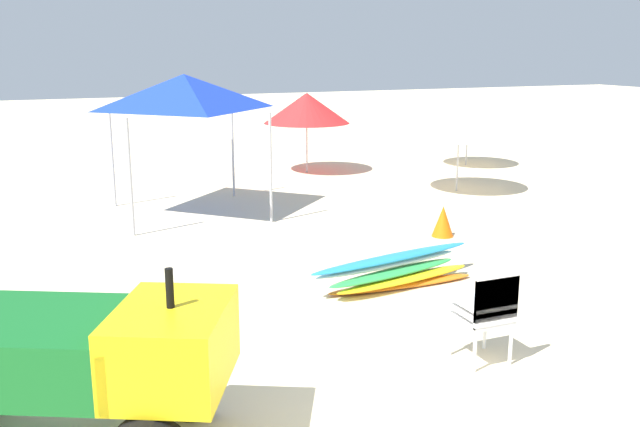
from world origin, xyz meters
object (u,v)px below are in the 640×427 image
at_px(beach_umbrella_far, 468,116).
at_px(stacked_plastic_chairs, 488,306).
at_px(traffic_cone_near, 443,221).
at_px(beach_umbrella_left, 307,108).
at_px(beach_umbrella_mid, 460,120).
at_px(utility_cart, 68,357).
at_px(surfboard_pile, 396,271).
at_px(popup_canopy, 185,92).

bearing_deg(beach_umbrella_far, stacked_plastic_chairs, -123.29).
distance_m(stacked_plastic_chairs, traffic_cone_near, 4.81).
bearing_deg(beach_umbrella_far, beach_umbrella_left, 171.37).
distance_m(beach_umbrella_mid, traffic_cone_near, 4.05).
xyz_separation_m(utility_cart, beach_umbrella_mid, (8.36, 7.38, 0.75)).
xyz_separation_m(stacked_plastic_chairs, surfboard_pile, (0.30, 2.38, -0.40)).
bearing_deg(beach_umbrella_far, beach_umbrella_mid, -127.45).
bearing_deg(beach_umbrella_mid, traffic_cone_near, -126.85).
distance_m(utility_cart, stacked_plastic_chairs, 3.85).
distance_m(surfboard_pile, popup_canopy, 5.71).
relative_size(stacked_plastic_chairs, beach_umbrella_far, 0.51).
bearing_deg(utility_cart, stacked_plastic_chairs, 0.69).
bearing_deg(stacked_plastic_chairs, traffic_cone_near, 62.58).
height_order(stacked_plastic_chairs, beach_umbrella_left, beach_umbrella_left).
height_order(utility_cart, beach_umbrella_left, beach_umbrella_left).
bearing_deg(traffic_cone_near, surfboard_pile, -135.50).
bearing_deg(beach_umbrella_mid, popup_canopy, 178.50).
xyz_separation_m(beach_umbrella_left, traffic_cone_near, (-0.18, -6.49, -1.32)).
height_order(surfboard_pile, beach_umbrella_far, beach_umbrella_far).
distance_m(popup_canopy, beach_umbrella_far, 8.38).
bearing_deg(beach_umbrella_left, beach_umbrella_mid, -58.13).
height_order(popup_canopy, traffic_cone_near, popup_canopy).
bearing_deg(beach_umbrella_far, surfboard_pile, -129.37).
bearing_deg(beach_umbrella_left, traffic_cone_near, -91.60).
bearing_deg(beach_umbrella_left, beach_umbrella_far, -8.63).
height_order(surfboard_pile, beach_umbrella_mid, beach_umbrella_mid).
bearing_deg(beach_umbrella_mid, beach_umbrella_far, 52.55).
xyz_separation_m(stacked_plastic_chairs, beach_umbrella_left, (2.39, 10.74, 0.98)).
distance_m(surfboard_pile, beach_umbrella_left, 8.73).
relative_size(beach_umbrella_mid, beach_umbrella_far, 1.08).
xyz_separation_m(stacked_plastic_chairs, beach_umbrella_far, (6.63, 10.10, 0.69)).
xyz_separation_m(popup_canopy, beach_umbrella_left, (3.66, 3.26, -0.67)).
distance_m(stacked_plastic_chairs, surfboard_pile, 2.43).
xyz_separation_m(stacked_plastic_chairs, popup_canopy, (-1.28, 7.48, 1.64)).
bearing_deg(beach_umbrella_mid, stacked_plastic_chairs, -121.61).
bearing_deg(beach_umbrella_mid, utility_cart, -138.58).
bearing_deg(traffic_cone_near, beach_umbrella_mid, 53.15).
height_order(surfboard_pile, popup_canopy, popup_canopy).
relative_size(stacked_plastic_chairs, beach_umbrella_left, 0.49).
relative_size(stacked_plastic_chairs, beach_umbrella_mid, 0.47).
bearing_deg(utility_cart, popup_canopy, 71.13).
relative_size(utility_cart, stacked_plastic_chairs, 2.76).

